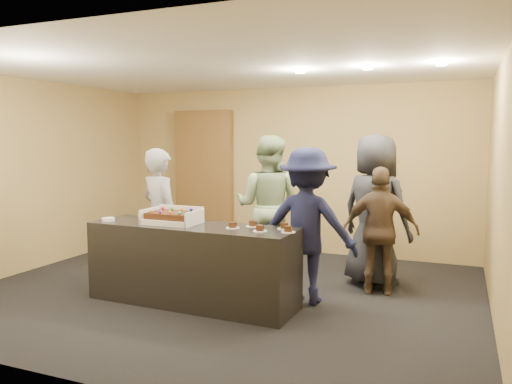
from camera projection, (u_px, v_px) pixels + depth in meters
room at (223, 182)px, 5.98m from camera, size 6.04×6.00×2.70m
serving_counter at (192, 264)px, 5.64m from camera, size 2.42×0.77×0.90m
storage_cabinet at (204, 178)px, 8.80m from camera, size 1.07×0.15×2.36m
cake_box at (173, 219)px, 5.71m from camera, size 0.61×0.42×0.18m
sheet_cake at (172, 215)px, 5.68m from camera, size 0.52×0.36×0.11m
plate_stack at (108, 219)px, 5.87m from camera, size 0.15×0.15×0.04m
slice_a at (233, 226)px, 5.37m from camera, size 0.15×0.15×0.07m
slice_b at (253, 225)px, 5.48m from camera, size 0.15×0.15×0.07m
slice_c at (260, 229)px, 5.19m from camera, size 0.15×0.15×0.07m
slice_d at (284, 227)px, 5.33m from camera, size 0.15×0.15×0.07m
slice_e at (288, 230)px, 5.13m from camera, size 0.15×0.15×0.07m
person_server_grey at (160, 218)px, 6.28m from camera, size 0.75×0.63×1.75m
person_sage_man at (268, 206)px, 6.76m from camera, size 0.97×0.78×1.91m
person_navy_man at (307, 226)px, 5.64m from camera, size 1.17×0.71×1.77m
person_brown_extra at (381, 231)px, 5.97m from camera, size 0.95×0.52×1.53m
person_dark_suit at (375, 210)px, 6.29m from camera, size 1.11×0.93×1.93m
ceiling_spotlights at (367, 68)px, 5.69m from camera, size 1.72×0.12×0.03m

